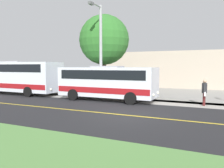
% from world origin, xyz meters
% --- Properties ---
extents(ground_plane, '(120.00, 120.00, 0.00)m').
position_xyz_m(ground_plane, '(0.00, 0.00, 0.00)').
color(ground_plane, '#548442').
extents(road_surface, '(8.00, 100.00, 0.01)m').
position_xyz_m(road_surface, '(0.00, 0.00, 0.00)').
color(road_surface, black).
rests_on(road_surface, ground).
extents(sidewalk, '(2.40, 100.00, 0.01)m').
position_xyz_m(sidewalk, '(-5.20, 0.00, 0.00)').
color(sidewalk, '#9E9991').
rests_on(sidewalk, ground).
extents(parking_lot_surface, '(14.00, 36.00, 0.01)m').
position_xyz_m(parking_lot_surface, '(-12.40, 3.00, 0.00)').
color(parking_lot_surface, gray).
rests_on(parking_lot_surface, ground).
extents(road_centre_line, '(0.16, 100.00, 0.00)m').
position_xyz_m(road_centre_line, '(0.00, 0.00, 0.01)').
color(road_centre_line, gold).
rests_on(road_centre_line, ground).
extents(shuttle_bus_front, '(2.79, 7.90, 2.74)m').
position_xyz_m(shuttle_bus_front, '(-4.57, -3.16, 1.51)').
color(shuttle_bus_front, silver).
rests_on(shuttle_bus_front, ground).
extents(transit_bus_rear, '(2.79, 10.86, 3.21)m').
position_xyz_m(transit_bus_rear, '(-4.57, -13.66, 1.76)').
color(transit_bus_rear, silver).
rests_on(transit_bus_rear, ground).
extents(pedestrian_with_bags, '(0.72, 0.34, 1.80)m').
position_xyz_m(pedestrian_with_bags, '(-5.03, 4.01, 0.97)').
color(pedestrian_with_bags, '#4C1919').
rests_on(pedestrian_with_bags, ground).
extents(street_light_pole, '(1.97, 0.24, 7.64)m').
position_xyz_m(street_light_pole, '(-4.87, -3.95, 4.23)').
color(street_light_pole, '#9E9EA3').
rests_on(street_light_pole, ground).
extents(tree_curbside, '(4.65, 4.65, 7.50)m').
position_xyz_m(tree_curbside, '(-7.40, -4.81, 5.16)').
color(tree_curbside, brown).
rests_on(tree_curbside, ground).
extents(commercial_building, '(10.00, 21.88, 4.61)m').
position_xyz_m(commercial_building, '(-21.40, 1.23, 2.30)').
color(commercial_building, '#B7A893').
rests_on(commercial_building, ground).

